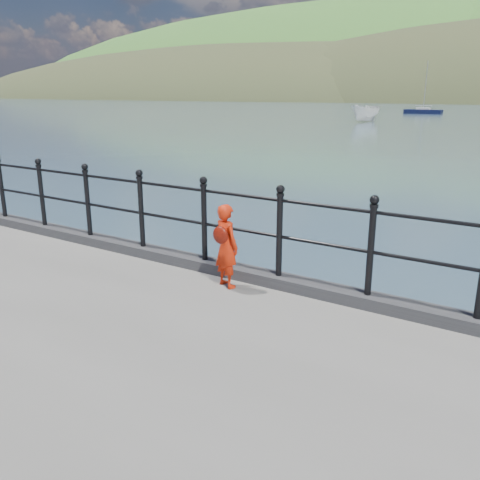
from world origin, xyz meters
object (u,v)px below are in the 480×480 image
Objects in this scene: railing at (240,219)px; launch_white at (366,113)px; child at (226,245)px; sailboat_left at (423,112)px.

railing reaches higher than launch_white.
railing is 16.47× the size of child.
sailboat_left reaches higher than child.
child is 57.23m from launch_white.
child is 0.21× the size of launch_white.
launch_white is at bearing 107.94° from railing.
child is at bearing -85.21° from railing.
child is at bearing -76.71° from sailboat_left.
launch_white is 0.63× the size of sailboat_left.
railing is at bearing -65.31° from child.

